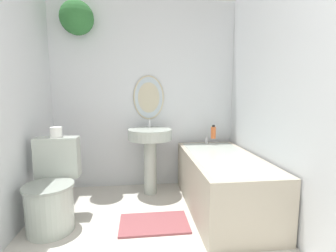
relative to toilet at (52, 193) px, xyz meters
name	(u,v)px	position (x,y,z in m)	size (l,w,h in m)	color
wall_back	(136,85)	(0.77, 0.96, 1.01)	(2.44, 0.39, 2.40)	silver
wall_right	(303,97)	(2.08, -0.47, 0.88)	(0.06, 2.96, 2.40)	silver
toilet	(52,193)	(0.00, 0.00, 0.00)	(0.43, 0.58, 0.80)	#B2BCB2
pedestal_sink	(150,144)	(0.93, 0.65, 0.29)	(0.52, 0.52, 0.90)	#B2BCB2
bathtub	(222,181)	(1.67, 0.16, -0.02)	(0.71, 1.48, 0.66)	#B2A893
shampoo_bottle	(213,132)	(1.74, 0.75, 0.41)	(0.06, 0.06, 0.17)	#DB6633
bath_mat	(154,223)	(0.93, -0.08, -0.31)	(0.64, 0.40, 0.02)	#934C51
toilet_paper_roll	(56,132)	(0.00, 0.21, 0.53)	(0.11, 0.11, 0.10)	white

